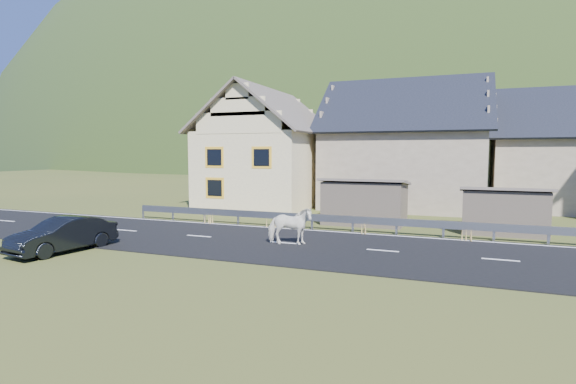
% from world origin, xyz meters
% --- Properties ---
extents(ground, '(160.00, 160.00, 0.00)m').
position_xyz_m(ground, '(0.00, 0.00, 0.00)').
color(ground, '#35441D').
rests_on(ground, ground).
extents(road, '(60.00, 7.00, 0.04)m').
position_xyz_m(road, '(0.00, 0.00, 0.02)').
color(road, black).
rests_on(road, ground).
extents(lane_markings, '(60.00, 6.60, 0.01)m').
position_xyz_m(lane_markings, '(0.00, 0.00, 0.04)').
color(lane_markings, silver).
rests_on(lane_markings, road).
extents(guardrail, '(28.10, 0.09, 0.75)m').
position_xyz_m(guardrail, '(-0.00, 3.68, 0.56)').
color(guardrail, '#93969B').
rests_on(guardrail, ground).
extents(shed_left, '(4.30, 3.30, 2.40)m').
position_xyz_m(shed_left, '(-2.00, 6.50, 1.10)').
color(shed_left, '#665A4B').
rests_on(shed_left, ground).
extents(shed_right, '(3.80, 2.90, 2.20)m').
position_xyz_m(shed_right, '(4.50, 6.00, 1.00)').
color(shed_right, '#665A4B').
rests_on(shed_right, ground).
extents(house_cream, '(7.80, 9.80, 8.30)m').
position_xyz_m(house_cream, '(-10.00, 12.00, 4.36)').
color(house_cream, beige).
rests_on(house_cream, ground).
extents(house_stone_a, '(10.80, 9.80, 8.90)m').
position_xyz_m(house_stone_a, '(-1.00, 15.00, 4.63)').
color(house_stone_a, tan).
rests_on(house_stone_a, ground).
extents(house_stone_b, '(9.80, 8.80, 8.10)m').
position_xyz_m(house_stone_b, '(9.00, 17.00, 4.24)').
color(house_stone_b, tan).
rests_on(house_stone_b, ground).
extents(mountain, '(440.00, 280.00, 260.00)m').
position_xyz_m(mountain, '(5.00, 180.00, -20.00)').
color(mountain, '#1D3412').
rests_on(mountain, ground).
extents(conifer_patch, '(76.00, 50.00, 28.00)m').
position_xyz_m(conifer_patch, '(-55.00, 110.00, 6.00)').
color(conifer_patch, black).
rests_on(conifer_patch, ground).
extents(horse, '(1.23, 1.94, 1.51)m').
position_xyz_m(horse, '(-3.64, -0.23, 0.80)').
color(horse, white).
rests_on(horse, road).
extents(car, '(1.91, 4.06, 1.28)m').
position_xyz_m(car, '(-11.15, -4.32, 0.64)').
color(car, black).
rests_on(car, ground).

